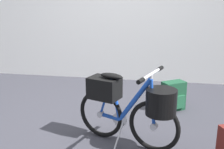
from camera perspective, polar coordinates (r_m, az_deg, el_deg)
ground_plane at (r=2.77m, az=-3.74°, el=-12.34°), size 6.12×6.12×0.00m
folding_bike_foreground at (r=2.42m, az=3.99°, el=-6.39°), size 0.97×0.54×0.72m
backpack_on_floor at (r=3.35m, az=12.84°, el=-4.46°), size 0.31×0.28×0.35m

